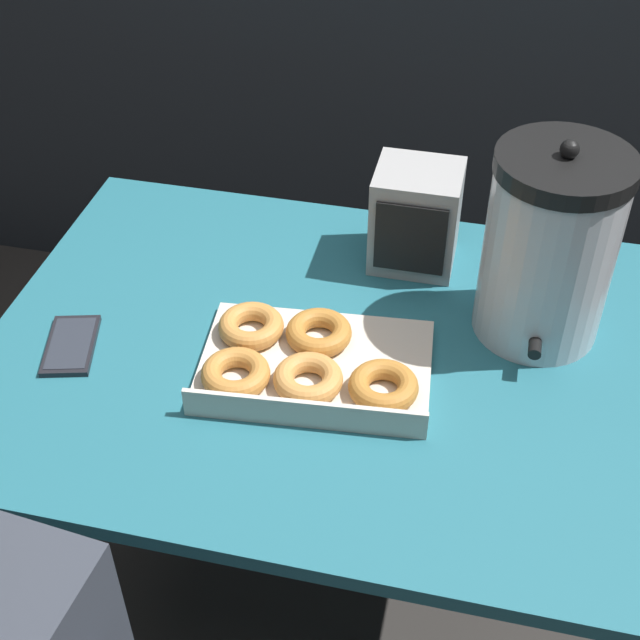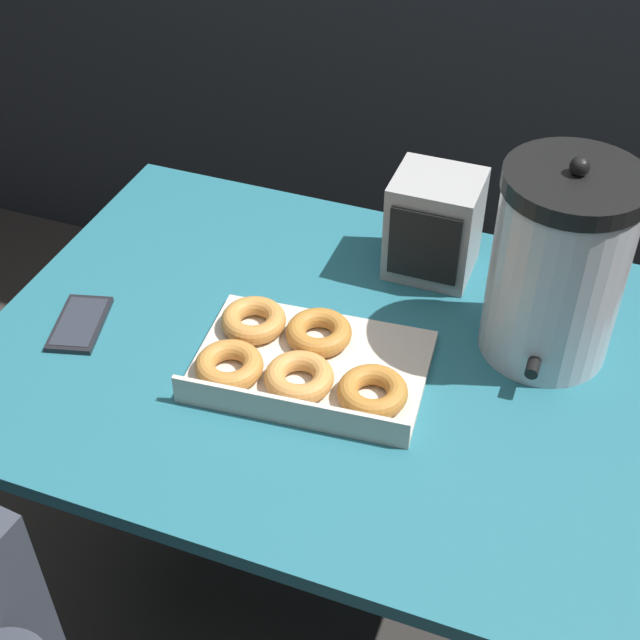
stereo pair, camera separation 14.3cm
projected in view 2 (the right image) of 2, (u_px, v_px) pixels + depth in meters
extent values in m
plane|color=#2D2B28|center=(319.00, 594.00, 1.96)|extent=(12.00, 12.00, 0.00)
cube|color=#236675|center=(319.00, 353.00, 1.48)|extent=(1.10, 0.84, 0.03)
cylinder|color=#ADADB2|center=(176.00, 316.00, 2.12)|extent=(0.03, 0.03, 0.71)
cylinder|color=#ADADB2|center=(608.00, 427.00, 1.86)|extent=(0.03, 0.03, 0.71)
cube|color=beige|center=(311.00, 365.00, 1.43)|extent=(0.39, 0.29, 0.02)
cube|color=beige|center=(289.00, 408.00, 1.32)|extent=(0.37, 0.04, 0.04)
torus|color=#C38139|center=(229.00, 366.00, 1.39)|extent=(0.11, 0.11, 0.03)
torus|color=#D08E47|center=(299.00, 377.00, 1.37)|extent=(0.15, 0.15, 0.03)
torus|color=#B9772F|center=(372.00, 392.00, 1.35)|extent=(0.13, 0.13, 0.03)
torus|color=#CA8740|center=(254.00, 320.00, 1.48)|extent=(0.14, 0.14, 0.03)
torus|color=#BA7830|center=(321.00, 332.00, 1.45)|extent=(0.14, 0.14, 0.03)
cylinder|color=silver|center=(556.00, 273.00, 1.38)|extent=(0.21, 0.21, 0.30)
cylinder|color=black|center=(576.00, 182.00, 1.27)|extent=(0.21, 0.21, 0.03)
sphere|color=black|center=(580.00, 166.00, 1.26)|extent=(0.03, 0.03, 0.03)
cylinder|color=black|center=(534.00, 364.00, 1.37)|extent=(0.02, 0.05, 0.02)
cube|color=black|center=(80.00, 324.00, 1.51)|extent=(0.11, 0.16, 0.01)
cube|color=#2D333D|center=(79.00, 321.00, 1.51)|extent=(0.10, 0.14, 0.00)
cube|color=#9E9E9E|center=(434.00, 225.00, 1.58)|extent=(0.15, 0.14, 0.19)
cube|color=black|center=(424.00, 247.00, 1.53)|extent=(0.12, 0.01, 0.14)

